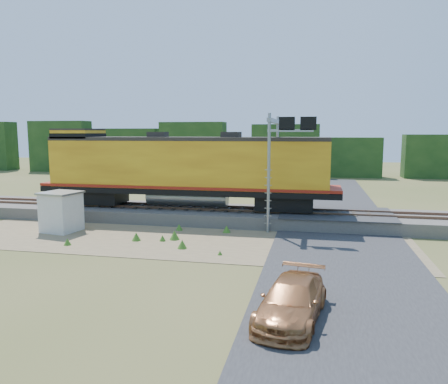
% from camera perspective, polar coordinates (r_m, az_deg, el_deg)
% --- Properties ---
extents(ground, '(140.00, 140.00, 0.00)m').
position_cam_1_polar(ground, '(23.66, -2.26, -6.71)').
color(ground, '#475123').
rests_on(ground, ground).
extents(ballast, '(70.00, 5.00, 0.80)m').
position_cam_1_polar(ballast, '(29.29, 0.60, -3.08)').
color(ballast, slate).
rests_on(ballast, ground).
extents(rails, '(70.00, 1.54, 0.16)m').
position_cam_1_polar(rails, '(29.20, 0.61, -2.16)').
color(rails, brown).
rests_on(rails, ballast).
extents(dirt_shoulder, '(26.00, 8.00, 0.03)m').
position_cam_1_polar(dirt_shoulder, '(24.67, -6.51, -6.12)').
color(dirt_shoulder, '#8C7754').
rests_on(dirt_shoulder, ground).
extents(road, '(7.00, 66.00, 0.86)m').
position_cam_1_polar(road, '(23.72, 14.95, -6.72)').
color(road, '#38383A').
rests_on(road, ground).
extents(tree_line_north, '(130.00, 3.00, 6.50)m').
position_cam_1_polar(tree_line_north, '(60.54, 6.57, 5.03)').
color(tree_line_north, '#1A3915').
rests_on(tree_line_north, ground).
extents(weed_clumps, '(15.00, 6.20, 0.56)m').
position_cam_1_polar(weed_clumps, '(24.82, -10.11, -6.14)').
color(weed_clumps, '#3D7220').
rests_on(weed_clumps, ground).
extents(locomotive, '(20.27, 3.09, 5.23)m').
position_cam_1_polar(locomotive, '(29.64, -5.41, 3.14)').
color(locomotive, black).
rests_on(locomotive, rails).
extents(shed, '(2.34, 2.34, 2.41)m').
position_cam_1_polar(shed, '(27.89, -20.49, -2.42)').
color(shed, silver).
rests_on(shed, ground).
extents(signal_gantry, '(2.79, 6.20, 7.04)m').
position_cam_1_polar(signal_gantry, '(27.65, 7.12, 6.39)').
color(signal_gantry, gray).
rests_on(signal_gantry, ground).
extents(car, '(2.44, 4.65, 1.29)m').
position_cam_1_polar(car, '(14.38, 8.84, -13.84)').
color(car, '#B07041').
rests_on(car, ground).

